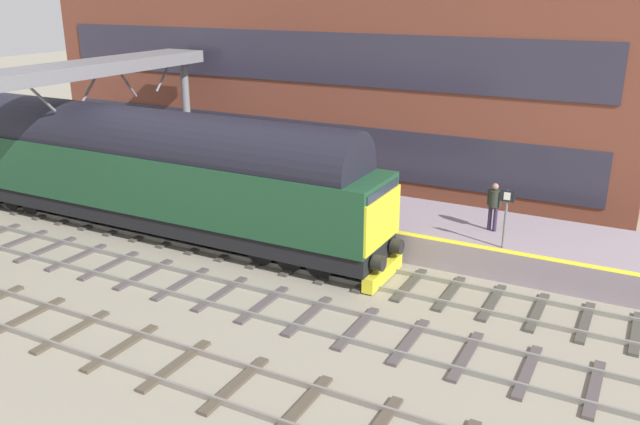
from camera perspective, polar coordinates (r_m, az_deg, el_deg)
ground_plane at (r=21.45m, az=1.38°, el=-5.06°), size 140.00×140.00×0.00m
track_main at (r=21.43m, az=1.38°, el=-4.93°), size 2.50×60.00×0.15m
track_adjacent_west at (r=18.87m, az=-3.07°, el=-8.45°), size 2.50×60.00×0.15m
track_adjacent_far_west at (r=16.23m, az=-10.01°, el=-13.70°), size 2.50×60.00×0.15m
station_platform at (r=24.31m, az=5.19°, el=-0.90°), size 4.00×44.00×1.01m
diesel_locomotive at (r=24.97m, az=-15.11°, el=3.83°), size 2.74×19.45×4.68m
platform_number_sign at (r=20.96m, az=15.88°, el=0.23°), size 0.10×0.44×1.88m
waiting_passenger at (r=22.48m, az=14.89°, el=0.86°), size 0.42×0.49×1.64m
overhead_footbridge at (r=25.72m, az=-23.18°, el=10.39°), size 16.26×2.00×6.06m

